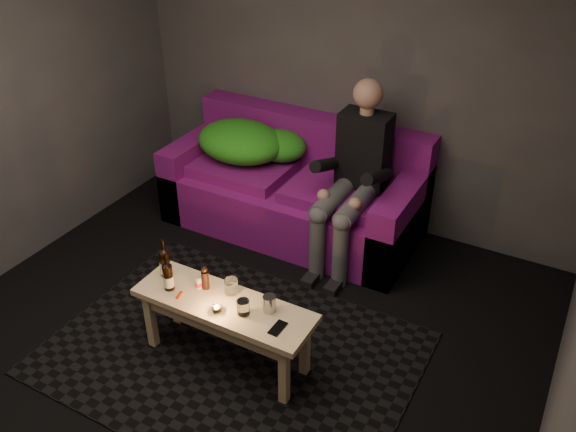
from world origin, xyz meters
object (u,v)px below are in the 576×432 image
coffee_table (224,313)px  beer_bottle_b (168,276)px  person (354,173)px  sofa (296,191)px  beer_bottle_a (165,262)px  steel_cup (269,304)px

coffee_table → beer_bottle_b: 0.43m
person → coffee_table: size_ratio=1.22×
person → coffee_table: person is taller
coffee_table → sofa: bearing=103.0°
sofa → coffee_table: 1.72m
sofa → coffee_table: bearing=-77.0°
sofa → beer_bottle_b: bearing=-89.7°
person → coffee_table: 1.56m
beer_bottle_a → person: bearing=64.4°
coffee_table → steel_cup: size_ratio=10.80×
steel_cup → beer_bottle_a: bearing=-178.3°
beer_bottle_b → beer_bottle_a: bearing=135.9°
person → coffee_table: bearing=-98.1°
coffee_table → steel_cup: bearing=13.4°
coffee_table → beer_bottle_b: size_ratio=4.45×
sofa → beer_bottle_a: size_ratio=7.66×
person → sofa: bearing=163.7°
sofa → beer_bottle_a: 1.66m
person → beer_bottle_b: bearing=-110.8°
beer_bottle_b → steel_cup: bearing=10.6°
beer_bottle_b → steel_cup: beer_bottle_b is taller
coffee_table → steel_cup: 0.33m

